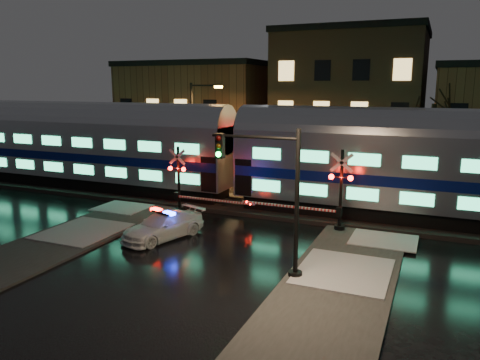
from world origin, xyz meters
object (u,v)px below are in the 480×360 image
police_car (163,226)px  crossing_signal_right (333,198)px  traffic_light (274,199)px  streetlight (195,128)px  crossing_signal_left (184,186)px

police_car → crossing_signal_right: 8.53m
traffic_light → streetlight: streetlight is taller
crossing_signal_left → traffic_light: bearing=-40.2°
traffic_light → streetlight: size_ratio=0.78×
police_car → crossing_signal_left: crossing_signal_left is taller
police_car → traffic_light: traffic_light is taller
crossing_signal_right → traffic_light: (-0.91, -6.50, 1.33)m
crossing_signal_right → streetlight: 13.50m
crossing_signal_right → traffic_light: 6.70m
crossing_signal_left → streetlight: (-2.84, 6.70, 2.70)m
police_car → traffic_light: 7.13m
police_car → crossing_signal_right: crossing_signal_right is taller
crossing_signal_right → crossing_signal_left: size_ratio=1.09×
police_car → streetlight: streetlight is taller
traffic_light → police_car: bearing=167.4°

